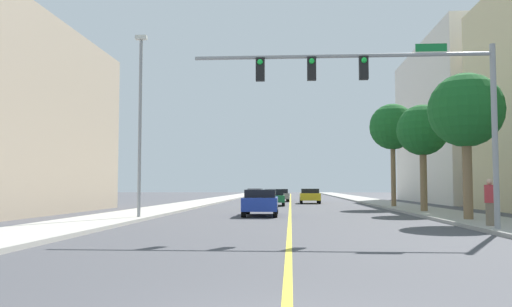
{
  "coord_description": "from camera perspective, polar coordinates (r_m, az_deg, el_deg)",
  "views": [
    {
      "loc": [
        0.06,
        -5.23,
        1.61
      ],
      "look_at": [
        -1.81,
        22.79,
        3.39
      ],
      "focal_mm": 36.62,
      "sensor_mm": 36.0,
      "label": 1
    }
  ],
  "objects": [
    {
      "name": "street_lamp",
      "position": [
        26.16,
        -12.54,
        3.98
      ],
      "size": [
        0.56,
        0.28,
        8.9
      ],
      "color": "gray",
      "rests_on": "sidewalk_left"
    },
    {
      "name": "palm_mid",
      "position": [
        33.04,
        17.73,
        2.34
      ],
      "size": [
        3.07,
        3.07,
        6.41
      ],
      "color": "brown",
      "rests_on": "sidewalk_right"
    },
    {
      "name": "car_red",
      "position": [
        59.18,
        -0.08,
        -4.5
      ],
      "size": [
        1.95,
        4.16,
        1.37
      ],
      "rotation": [
        0.0,
        0.0,
        -0.05
      ],
      "color": "red",
      "rests_on": "ground"
    },
    {
      "name": "palm_far",
      "position": [
        40.66,
        14.69,
        2.78
      ],
      "size": [
        3.45,
        3.45,
        7.7
      ],
      "color": "brown",
      "rests_on": "sidewalk_right"
    },
    {
      "name": "car_blue",
      "position": [
        28.85,
        0.53,
        -5.3
      ],
      "size": [
        1.93,
        4.57,
        1.44
      ],
      "rotation": [
        0.0,
        0.0,
        0.01
      ],
      "color": "#1E389E",
      "rests_on": "ground"
    },
    {
      "name": "palm_near",
      "position": [
        25.63,
        21.96,
        4.3
      ],
      "size": [
        3.37,
        3.37,
        6.63
      ],
      "color": "brown",
      "rests_on": "sidewalk_right"
    },
    {
      "name": "car_yellow",
      "position": [
        49.98,
        5.91,
        -4.61
      ],
      "size": [
        1.9,
        4.0,
        1.4
      ],
      "rotation": [
        0.0,
        0.0,
        0.0
      ],
      "color": "gold",
      "rests_on": "ground"
    },
    {
      "name": "sidewalk_right",
      "position": [
        48.02,
        14.09,
        -5.35
      ],
      "size": [
        3.57,
        168.0,
        0.15
      ],
      "primitive_type": "cube",
      "color": "#9E9B93",
      "rests_on": "ground"
    },
    {
      "name": "pedestrian",
      "position": [
        21.48,
        24.19,
        -4.86
      ],
      "size": [
        0.38,
        0.38,
        1.76
      ],
      "rotation": [
        0.0,
        0.0,
        4.53
      ],
      "color": "#726651",
      "rests_on": "sidewalk_right"
    },
    {
      "name": "traffic_signal_mast",
      "position": [
        19.28,
        14.39,
        6.88
      ],
      "size": [
        10.7,
        0.36,
        6.54
      ],
      "color": "gray",
      "rests_on": "sidewalk_right"
    },
    {
      "name": "ground",
      "position": [
        47.26,
        3.76,
        -5.57
      ],
      "size": [
        192.0,
        192.0,
        0.0
      ],
      "primitive_type": "plane",
      "color": "#47474C"
    },
    {
      "name": "sidewalk_left",
      "position": [
        48.04,
        -6.56,
        -5.43
      ],
      "size": [
        3.57,
        168.0,
        0.15
      ],
      "primitive_type": "cube",
      "color": "#B2ADA3",
      "rests_on": "ground"
    },
    {
      "name": "building_right_far",
      "position": [
        57.94,
        22.19,
        3.04
      ],
      "size": [
        10.22,
        22.58,
        16.14
      ],
      "primitive_type": "cube",
      "color": "silver",
      "rests_on": "ground"
    },
    {
      "name": "lane_marking_center",
      "position": [
        47.26,
        3.76,
        -5.57
      ],
      "size": [
        0.16,
        144.0,
        0.01
      ],
      "primitive_type": "cube",
      "color": "yellow",
      "rests_on": "ground"
    },
    {
      "name": "car_green",
      "position": [
        44.15,
        1.99,
        -4.79
      ],
      "size": [
        1.86,
        4.57,
        1.4
      ],
      "rotation": [
        0.0,
        0.0,
        0.03
      ],
      "color": "#196638",
      "rests_on": "ground"
    },
    {
      "name": "car_gray",
      "position": [
        55.79,
        2.65,
        -4.55
      ],
      "size": [
        1.99,
        4.11,
        1.35
      ],
      "rotation": [
        0.0,
        0.0,
        0.05
      ],
      "color": "slate",
      "rests_on": "ground"
    }
  ]
}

